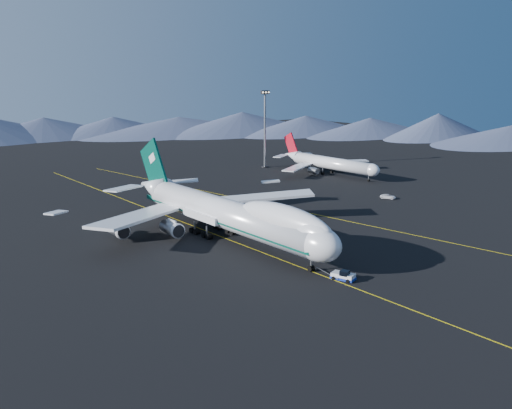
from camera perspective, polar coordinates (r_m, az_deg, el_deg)
ground at (r=124.30m, az=-2.92°, el=-3.46°), size 500.00×500.00×0.00m
taxiway_line_main at (r=124.29m, az=-2.92°, el=-3.46°), size 0.25×220.00×0.01m
taxiway_line_side at (r=150.03m, az=4.26°, el=-0.63°), size 28.08×198.09×0.01m
mountain_ridge at (r=223.59m, az=22.49°, el=4.44°), size 374.91×567.11×12.00m
boeing_747 at (r=122.82m, az=-2.96°, el=-0.86°), size 59.62×72.43×19.37m
pushback_tug at (r=101.09m, az=8.71°, el=-7.14°), size 3.33×4.59×1.80m
second_jet at (r=206.35m, az=7.25°, el=4.15°), size 41.94×47.38×13.48m
service_van at (r=168.55m, az=13.08°, el=0.77°), size 3.82×4.89×1.23m
floodlight_mast at (r=219.02m, az=0.90°, el=7.57°), size 3.61×2.70×29.19m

